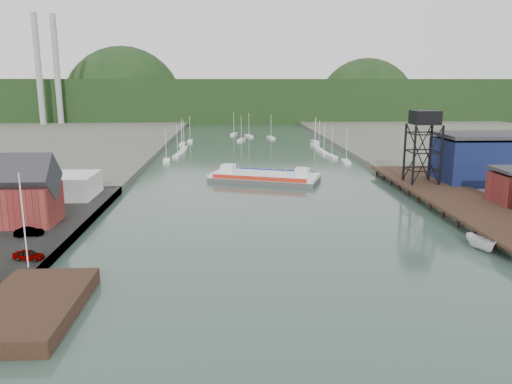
{
  "coord_description": "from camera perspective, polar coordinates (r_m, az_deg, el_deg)",
  "views": [
    {
      "loc": [
        -7.6,
        -50.02,
        24.21
      ],
      "look_at": [
        -2.95,
        41.38,
        4.0
      ],
      "focal_mm": 35.0,
      "sensor_mm": 36.0,
      "label": 1
    }
  ],
  "objects": [
    {
      "name": "marina_sailboats",
      "position": [
        190.15,
        -0.57,
        5.24
      ],
      "size": [
        57.71,
        92.65,
        0.9
      ],
      "color": "silver",
      "rests_on": "ground"
    },
    {
      "name": "west_stage",
      "position": [
        59.19,
        -24.39,
        -11.92
      ],
      "size": [
        10.0,
        18.0,
        1.8
      ],
      "primitive_type": "cube",
      "color": "black",
      "rests_on": "ground"
    },
    {
      "name": "car_west_a",
      "position": [
        71.6,
        -24.55,
        -6.56
      ],
      "size": [
        4.18,
        2.32,
        1.34
      ],
      "primitive_type": "imported",
      "rotation": [
        0.0,
        0.0,
        1.38
      ],
      "color": "#999999",
      "rests_on": "west_quay"
    },
    {
      "name": "ground",
      "position": [
        56.09,
        5.3,
        -13.17
      ],
      "size": [
        600.0,
        600.0,
        0.0
      ],
      "primitive_type": "plane",
      "color": "#2A4237",
      "rests_on": "ground"
    },
    {
      "name": "smokestacks",
      "position": [
        299.23,
        -22.69,
        12.63
      ],
      "size": [
        11.2,
        8.2,
        60.0
      ],
      "color": "#9A9A95",
      "rests_on": "ground"
    },
    {
      "name": "lift_tower",
      "position": [
        116.43,
        18.73,
        7.58
      ],
      "size": [
        6.5,
        6.5,
        16.0
      ],
      "color": "black",
      "rests_on": "east_pier"
    },
    {
      "name": "east_pier",
      "position": [
        107.31,
        21.72,
        -0.45
      ],
      "size": [
        14.0,
        70.0,
        2.45
      ],
      "color": "black",
      "rests_on": "ground"
    },
    {
      "name": "car_west_b",
      "position": [
        82.27,
        -24.52,
        -4.17
      ],
      "size": [
        4.31,
        2.28,
        1.35
      ],
      "primitive_type": "imported",
      "rotation": [
        0.0,
        0.0,
        1.79
      ],
      "color": "#999999",
      "rests_on": "west_quay"
    },
    {
      "name": "motorboat",
      "position": [
        80.63,
        24.29,
        -5.35
      ],
      "size": [
        3.45,
        6.02,
        2.19
      ],
      "primitive_type": "imported",
      "rotation": [
        0.0,
        0.0,
        0.25
      ],
      "color": "silver",
      "rests_on": "ground"
    },
    {
      "name": "white_shed",
      "position": [
        108.37,
        -22.48,
        0.67
      ],
      "size": [
        18.0,
        12.0,
        4.5
      ],
      "primitive_type": "cube",
      "color": "silver",
      "rests_on": "west_quay"
    },
    {
      "name": "blue_shed",
      "position": [
        125.37,
        24.52,
        3.47
      ],
      "size": [
        20.5,
        14.5,
        11.3
      ],
      "color": "#0D163B",
      "rests_on": "east_land"
    },
    {
      "name": "west_quay",
      "position": [
        80.63,
        -26.6,
        -5.79
      ],
      "size": [
        16.0,
        80.0,
        1.6
      ],
      "primitive_type": "cube",
      "color": "slate",
      "rests_on": "ground"
    },
    {
      "name": "distant_hills",
      "position": [
        351.67,
        -2.35,
        10.19
      ],
      "size": [
        500.0,
        120.0,
        80.0
      ],
      "color": "black",
      "rests_on": "ground"
    },
    {
      "name": "flagpole",
      "position": [
        67.26,
        -25.03,
        -3.04
      ],
      "size": [
        0.16,
        0.16,
        12.0
      ],
      "primitive_type": "cylinder",
      "color": "silver",
      "rests_on": "west_quay"
    },
    {
      "name": "chain_ferry",
      "position": [
        124.25,
        0.97,
        1.73
      ],
      "size": [
        28.55,
        18.8,
        3.82
      ],
      "rotation": [
        0.0,
        0.0,
        -0.34
      ],
      "color": "#454647",
      "rests_on": "ground"
    },
    {
      "name": "harbor_building",
      "position": [
        88.97,
        -25.58,
        -0.54
      ],
      "size": [
        12.2,
        8.2,
        8.9
      ],
      "color": "maroon",
      "rests_on": "west_quay"
    }
  ]
}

